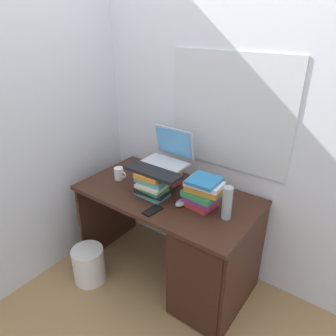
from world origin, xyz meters
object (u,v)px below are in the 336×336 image
laptop (168,155)px  computer_mouse (181,203)px  water_bottle (227,203)px  cell_phone (153,211)px  book_stack_keyboard_riser (152,185)px  desk (202,250)px  book_stack_tall (163,176)px  mug (119,174)px  book_stack_side (202,192)px  keyboard (152,172)px  wastebasket (89,265)px

laptop → computer_mouse: bearing=-36.9°
water_bottle → cell_phone: bearing=-152.8°
book_stack_keyboard_riser → desk: bearing=9.1°
laptop → cell_phone: laptop is taller
book_stack_tall → mug: 0.37m
book_stack_side → keyboard: book_stack_side is taller
book_stack_keyboard_riser → computer_mouse: book_stack_keyboard_riser is taller
book_stack_keyboard_riser → water_bottle: bearing=6.6°
book_stack_keyboard_riser → wastebasket: (-0.38, -0.34, -0.68)m
book_stack_side → water_bottle: size_ratio=1.15×
mug → cell_phone: size_ratio=0.81×
cell_phone → wastebasket: cell_phone is taller
book_stack_keyboard_riser → laptop: bearing=94.3°
wastebasket → book_stack_tall: bearing=52.2°
book_stack_keyboard_riser → wastebasket: 0.85m
book_stack_tall → computer_mouse: 0.28m
wastebasket → computer_mouse: bearing=30.0°
book_stack_keyboard_riser → mug: bearing=173.1°
computer_mouse → cell_phone: computer_mouse is taller
book_stack_keyboard_riser → water_bottle: water_bottle is taller
book_stack_side → laptop: laptop is taller
book_stack_side → keyboard: size_ratio=0.60×
book_stack_tall → cell_phone: bearing=-65.3°
mug → cell_phone: 0.53m
laptop → book_stack_tall: bearing=-86.2°
book_stack_side → mug: bearing=-176.6°
cell_phone → wastebasket: bearing=-153.9°
computer_mouse → desk: bearing=15.7°
book_stack_side → water_bottle: 0.19m
mug → water_bottle: (0.91, 0.02, 0.06)m
book_stack_tall → laptop: size_ratio=0.77×
book_stack_side → computer_mouse: bearing=-151.1°
laptop → cell_phone: 0.45m
computer_mouse → wastebasket: size_ratio=0.36×
book_stack_keyboard_riser → wastebasket: book_stack_keyboard_riser is taller
cell_phone → laptop: bearing=117.6°
laptop → book_stack_keyboard_riser: bearing=-85.7°
book_stack_side → cell_phone: bearing=-133.9°
water_bottle → laptop: bearing=165.9°
keyboard → mug: (-0.37, 0.04, -0.14)m
computer_mouse → keyboard: bearing=-176.2°
desk → computer_mouse: 0.39m
book_stack_keyboard_riser → cell_phone: size_ratio=1.75×
laptop → wastebasket: (-0.37, -0.54, -0.84)m
book_stack_tall → book_stack_keyboard_riser: (0.01, -0.14, -0.00)m
book_stack_tall → keyboard: (0.01, -0.14, 0.10)m
keyboard → cell_phone: bearing=-52.1°
mug → cell_phone: mug is taller
laptop → mug: bearing=-155.5°
cell_phone → computer_mouse: bearing=64.1°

